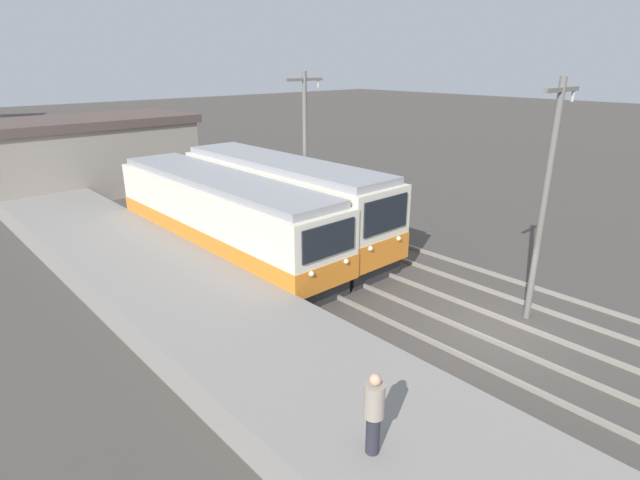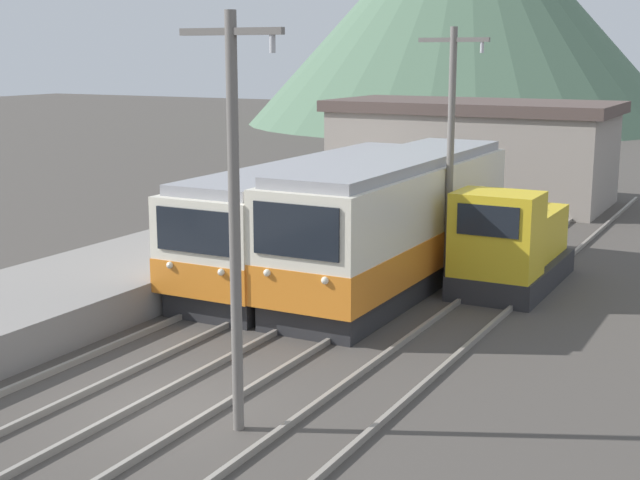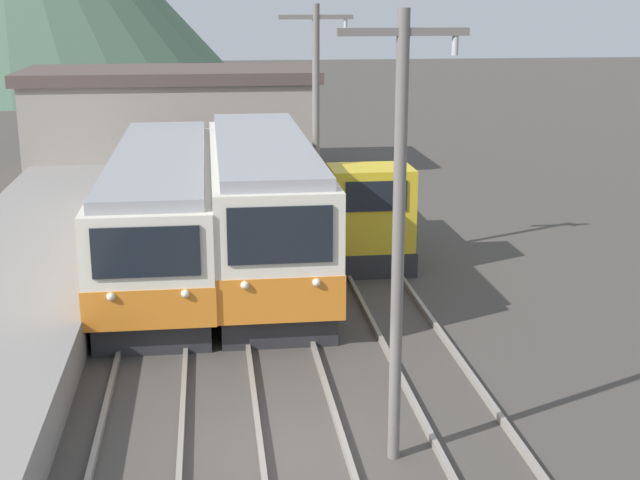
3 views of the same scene
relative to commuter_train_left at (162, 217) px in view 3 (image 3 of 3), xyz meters
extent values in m
plane|color=#47423D|center=(2.60, -10.87, -1.61)|extent=(200.00, 200.00, 0.00)
cube|color=gray|center=(-0.72, -10.87, -1.54)|extent=(0.10, 60.00, 0.14)
cube|color=gray|center=(0.72, -10.87, -1.54)|extent=(0.10, 60.00, 0.14)
cube|color=gray|center=(2.08, -10.87, -1.54)|extent=(0.10, 60.00, 0.14)
cube|color=gray|center=(3.52, -10.87, -1.54)|extent=(0.10, 60.00, 0.14)
cube|color=gray|center=(5.08, -10.87, -1.54)|extent=(0.10, 60.00, 0.14)
cube|color=gray|center=(6.52, -10.87, -1.54)|extent=(0.10, 60.00, 0.14)
cube|color=#28282B|center=(0.00, 0.01, -1.26)|extent=(2.58, 12.34, 0.70)
cube|color=silver|center=(0.00, 0.01, 0.32)|extent=(2.80, 12.86, 2.46)
cube|color=orange|center=(0.00, 0.01, -0.47)|extent=(2.84, 12.90, 0.89)
cube|color=black|center=(0.00, -6.45, 0.81)|extent=(2.24, 0.06, 1.08)
sphere|color=silver|center=(-0.77, -6.46, -0.12)|extent=(0.18, 0.18, 0.18)
sphere|color=silver|center=(0.77, -6.46, -0.12)|extent=(0.18, 0.18, 0.18)
cube|color=#939399|center=(0.00, 0.01, 1.69)|extent=(2.46, 12.34, 0.28)
cube|color=#28282B|center=(2.80, -0.48, -1.26)|extent=(2.58, 11.29, 0.70)
cube|color=silver|center=(2.80, -0.48, 0.50)|extent=(2.80, 11.76, 2.83)
cube|color=orange|center=(2.80, -0.48, -0.40)|extent=(2.84, 11.80, 1.02)
cube|color=black|center=(2.80, -6.39, 1.07)|extent=(2.24, 0.06, 1.24)
sphere|color=silver|center=(2.03, -6.40, 0.00)|extent=(0.18, 0.18, 0.18)
sphere|color=silver|center=(3.57, -6.40, 0.00)|extent=(0.18, 0.18, 0.18)
cube|color=#939399|center=(2.80, -0.48, 2.06)|extent=(2.46, 11.29, 0.28)
cube|color=#28282B|center=(5.80, 1.22, -1.26)|extent=(2.40, 5.27, 0.70)
cube|color=gold|center=(5.80, -0.57, 0.24)|extent=(2.28, 1.69, 2.30)
cube|color=black|center=(5.80, -1.44, 0.75)|extent=(1.68, 0.04, 0.83)
cube|color=gold|center=(5.80, 2.06, -0.21)|extent=(1.92, 3.48, 1.40)
cylinder|color=black|center=(5.80, 2.06, 0.74)|extent=(0.16, 0.16, 0.50)
cylinder|color=slate|center=(4.30, -11.16, 2.08)|extent=(0.20, 0.20, 7.37)
cube|color=slate|center=(4.30, -11.16, 5.42)|extent=(2.00, 0.12, 0.12)
cylinder|color=#B2B2B7|center=(5.10, -11.16, 5.22)|extent=(0.10, 0.10, 0.30)
cylinder|color=slate|center=(4.30, -0.29, 2.08)|extent=(0.20, 0.20, 7.37)
cube|color=slate|center=(4.30, -0.29, 5.42)|extent=(2.00, 0.12, 0.12)
cylinder|color=#B2B2B7|center=(5.10, -0.29, 5.22)|extent=(0.10, 0.10, 0.30)
cube|color=gray|center=(-0.18, 15.13, 0.43)|extent=(12.00, 6.00, 4.07)
cube|color=#51423D|center=(-0.18, 15.13, 2.71)|extent=(12.60, 6.30, 0.50)
camera|label=1|loc=(-10.20, -17.24, 6.15)|focal=28.00mm
camera|label=2|loc=(12.67, -23.78, 5.07)|focal=50.00mm
camera|label=3|loc=(1.38, -24.48, 5.90)|focal=50.00mm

